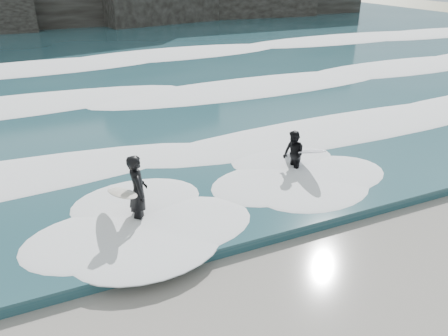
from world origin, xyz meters
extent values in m
plane|color=olive|center=(0.00, 0.00, 0.00)|extent=(120.00, 120.00, 0.00)
cube|color=#1F444C|center=(0.00, 29.00, 0.15)|extent=(90.00, 52.00, 0.30)
ellipsoid|color=white|center=(0.00, 9.00, 0.40)|extent=(60.00, 3.20, 0.20)
ellipsoid|color=white|center=(0.00, 16.00, 0.42)|extent=(60.00, 4.00, 0.24)
ellipsoid|color=white|center=(0.00, 25.00, 0.45)|extent=(60.00, 4.80, 0.30)
imported|color=black|center=(-2.52, 5.16, 1.01)|extent=(0.54, 0.77, 2.01)
ellipsoid|color=silver|center=(-2.92, 5.21, 1.05)|extent=(0.75, 1.86, 0.61)
imported|color=black|center=(2.60, 5.96, 0.78)|extent=(0.62, 0.78, 1.56)
ellipsoid|color=white|center=(3.02, 5.96, 0.84)|extent=(0.72, 2.23, 0.95)
camera|label=1|loc=(-4.50, -4.56, 6.31)|focal=35.00mm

